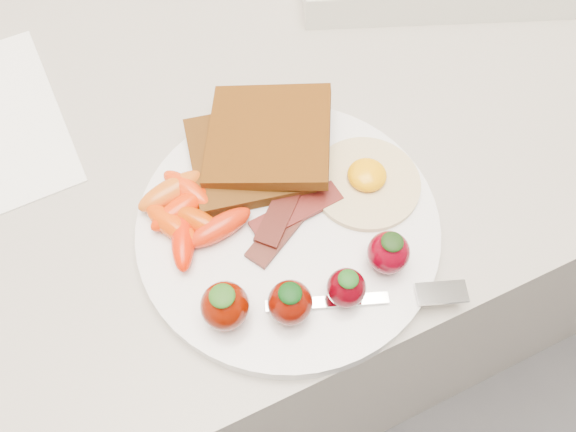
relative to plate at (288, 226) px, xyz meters
name	(u,v)px	position (x,y,z in m)	size (l,w,h in m)	color
counter	(235,279)	(-0.03, 0.17, -0.46)	(2.00, 0.60, 0.90)	gray
plate	(288,226)	(0.00, 0.00, 0.00)	(0.27, 0.27, 0.02)	white
toast_lower	(248,157)	(-0.01, 0.07, 0.02)	(0.11, 0.11, 0.01)	#421A09
toast_upper	(269,136)	(0.02, 0.08, 0.03)	(0.11, 0.11, 0.01)	#331208
fried_egg	(366,181)	(0.08, 0.01, 0.01)	(0.13, 0.13, 0.02)	beige
bacon_strips	(288,214)	(0.00, 0.00, 0.01)	(0.10, 0.09, 0.01)	black
baby_carrots	(186,214)	(-0.08, 0.04, 0.02)	(0.09, 0.11, 0.02)	red
strawberries	(305,288)	(-0.02, -0.07, 0.03)	(0.18, 0.06, 0.05)	#5D0C00
fork	(379,298)	(0.04, -0.10, 0.01)	(0.16, 0.07, 0.00)	white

